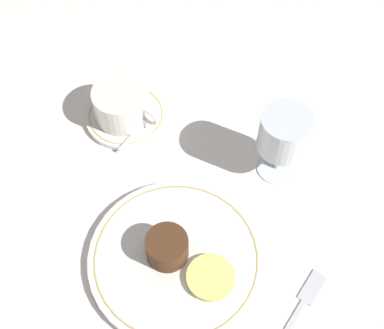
# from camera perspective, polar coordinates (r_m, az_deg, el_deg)

# --- Properties ---
(ground_plane) EXTENTS (3.00, 3.00, 0.00)m
(ground_plane) POSITION_cam_1_polar(r_m,az_deg,el_deg) (0.80, -0.85, -7.48)
(ground_plane) COLOR white
(dinner_plate) EXTENTS (0.25, 0.25, 0.01)m
(dinner_plate) POSITION_cam_1_polar(r_m,az_deg,el_deg) (0.78, -1.71, -9.99)
(dinner_plate) COLOR white
(dinner_plate) RESTS_ON ground_plane
(saucer) EXTENTS (0.14, 0.14, 0.01)m
(saucer) POSITION_cam_1_polar(r_m,az_deg,el_deg) (0.92, -7.06, 5.19)
(saucer) COLOR white
(saucer) RESTS_ON ground_plane
(coffee_cup) EXTENTS (0.12, 0.09, 0.06)m
(coffee_cup) POSITION_cam_1_polar(r_m,az_deg,el_deg) (0.89, -7.50, 6.49)
(coffee_cup) COLOR white
(coffee_cup) RESTS_ON saucer
(spoon) EXTENTS (0.02, 0.10, 0.00)m
(spoon) POSITION_cam_1_polar(r_m,az_deg,el_deg) (0.90, -5.24, 4.30)
(spoon) COLOR silver
(spoon) RESTS_ON saucer
(wine_glass) EXTENTS (0.08, 0.08, 0.13)m
(wine_glass) POSITION_cam_1_polar(r_m,az_deg,el_deg) (0.80, 9.81, 3.10)
(wine_glass) COLOR silver
(wine_glass) RESTS_ON ground_plane
(fork) EXTENTS (0.02, 0.18, 0.01)m
(fork) POSITION_cam_1_polar(r_m,az_deg,el_deg) (0.77, 11.19, -15.26)
(fork) COLOR silver
(fork) RESTS_ON ground_plane
(dessert_cake) EXTENTS (0.06, 0.06, 0.04)m
(dessert_cake) POSITION_cam_1_polar(r_m,az_deg,el_deg) (0.76, -2.70, -8.81)
(dessert_cake) COLOR #4C2D19
(dessert_cake) RESTS_ON dinner_plate
(pineapple_slice) EXTENTS (0.07, 0.07, 0.01)m
(pineapple_slice) POSITION_cam_1_polar(r_m,az_deg,el_deg) (0.76, 1.98, -11.95)
(pineapple_slice) COLOR #EFE075
(pineapple_slice) RESTS_ON dinner_plate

